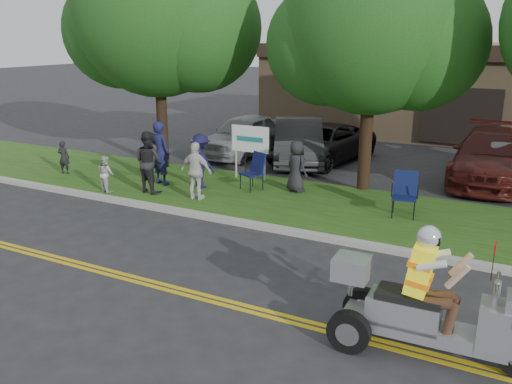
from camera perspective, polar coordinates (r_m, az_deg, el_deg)
The scene contains 24 objects.
ground at distance 10.04m, azimuth -4.05°, elevation -9.82°, with size 120.00×120.00×0.00m, color #28282B.
centerline_near at distance 9.60m, azimuth -5.91°, elevation -11.11°, with size 60.00×0.10×0.01m, color gold.
centerline_far at distance 9.72m, azimuth -5.38°, elevation -10.74°, with size 60.00×0.10×0.01m, color gold.
curb at distance 12.49m, azimuth 3.34°, elevation -4.12°, with size 60.00×0.25×0.12m, color #A8A89E.
grass_verge at distance 14.37m, azimuth 6.92°, elevation -1.46°, with size 60.00×4.00×0.10m, color #224A13.
commercial_building at distance 26.85m, azimuth 22.08°, elevation 10.02°, with size 18.00×8.20×4.00m.
tree_left at distance 18.48m, azimuth -10.14°, elevation 17.43°, with size 6.62×5.40×7.78m.
tree_mid at distance 15.45m, azimuth 12.33°, elevation 16.04°, with size 5.88×4.80×7.05m.
business_sign at distance 16.49m, azimuth -0.62°, elevation 5.28°, with size 1.25×0.06×1.75m.
trike_scooter at distance 8.13m, azimuth 17.35°, elevation -11.87°, with size 2.97×1.00×1.94m.
lawn_chair_a at distance 15.52m, azimuth -0.11°, elevation 2.47°, with size 0.75×0.76×1.06m.
lawn_chair_b at distance 13.74m, azimuth 15.41°, elevation 0.14°, with size 0.68×0.70×1.10m.
spectator_adult_left at distance 16.19m, azimuth -10.00°, elevation 4.06°, with size 0.69×0.45×1.88m, color #1A1C49.
spectator_adult_mid at distance 15.44m, azimuth -11.22°, elevation 3.13°, with size 0.84×0.66×1.74m, color black.
spectator_adult_right at distance 14.57m, azimuth -6.31°, elevation 2.20°, with size 0.92×0.38×1.56m, color silver.
spectator_chair_a at distance 15.74m, azimuth -5.82°, elevation 3.28°, with size 1.01×0.58×1.57m, color #15153B.
spectator_chair_b at distance 15.26m, azimuth 4.27°, elevation 2.72°, with size 0.72×0.47×1.47m, color black.
child_left at distance 18.32m, azimuth -19.58°, elevation 3.47°, with size 0.39×0.25×1.06m, color black.
child_right at distance 15.84m, azimuth -15.53°, elevation 1.87°, with size 0.51×0.39×1.04m, color beige.
parked_car_far_left at distance 20.47m, azimuth -1.29°, elevation 6.03°, with size 1.78×4.44×1.51m, color #989A9E.
parked_car_left at distance 19.25m, azimuth 4.48°, elevation 5.35°, with size 1.62×4.65×1.53m, color #313134.
parked_car_mid at distance 19.40m, azimuth 6.90°, elevation 5.08°, with size 2.22×4.82×1.34m, color black.
parked_car_right at distance 18.24m, azimuth 23.56°, elevation 3.48°, with size 2.20×5.42×1.57m, color #4D1612.
parked_car_far_right at distance 18.02m, azimuth 24.68°, elevation 3.11°, with size 1.79×4.45×1.51m, color #B3B6BA.
Camera 1 is at (4.82, -7.62, 4.42)m, focal length 38.00 mm.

